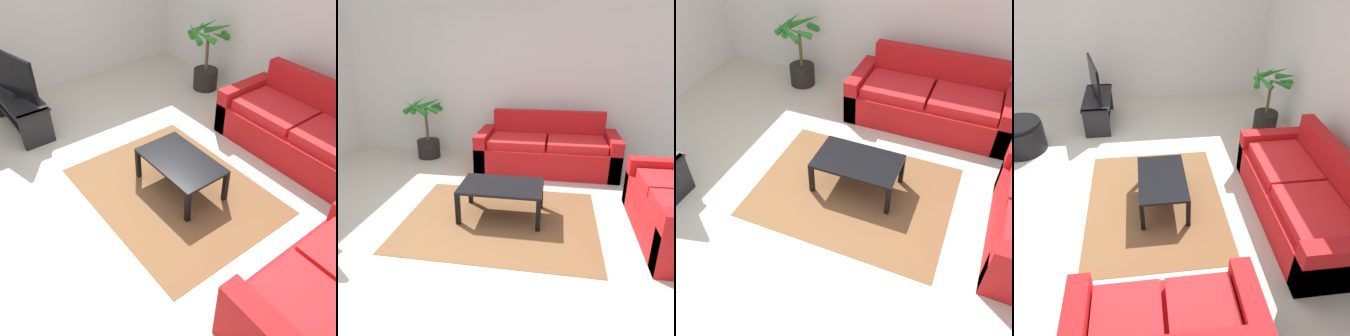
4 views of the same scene
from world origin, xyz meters
TOP-DOWN VIEW (x-y plane):
  - ground_plane at (0.00, 0.00)m, footprint 6.60×6.60m
  - wall_back at (0.00, 3.00)m, footprint 6.00×0.06m
  - couch_main at (0.77, 2.28)m, footprint 2.19×0.90m
  - coffee_table at (0.32, 0.67)m, footprint 0.95×0.58m
  - area_rug at (0.32, 0.57)m, footprint 2.20×1.70m
  - potted_palm at (-1.36, 2.56)m, footprint 0.73×0.68m

SIDE VIEW (x-z plane):
  - ground_plane at x=0.00m, z-range 0.00..0.00m
  - area_rug at x=0.32m, z-range 0.00..0.01m
  - couch_main at x=0.77m, z-range -0.15..0.75m
  - coffee_table at x=0.32m, z-range 0.15..0.55m
  - potted_palm at x=-1.36m, z-range -0.08..0.99m
  - wall_back at x=0.00m, z-range 0.00..2.70m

